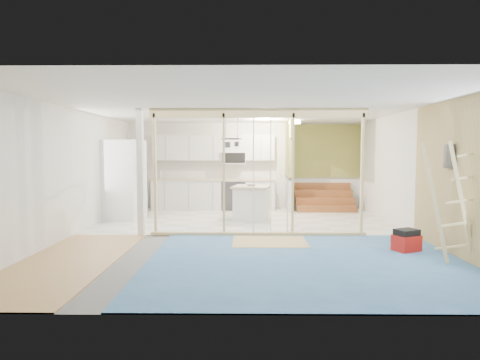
{
  "coord_description": "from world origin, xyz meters",
  "views": [
    {
      "loc": [
        0.02,
        -8.12,
        1.72
      ],
      "look_at": [
        -0.08,
        0.6,
        1.11
      ],
      "focal_mm": 30.0,
      "sensor_mm": 36.0,
      "label": 1
    }
  ],
  "objects_px": {
    "fridge": "(124,180)",
    "ladder": "(452,202)",
    "island": "(251,203)",
    "toolbox": "(406,241)"
  },
  "relations": [
    {
      "from": "toolbox",
      "to": "ladder",
      "type": "height_order",
      "value": "ladder"
    },
    {
      "from": "ladder",
      "to": "island",
      "type": "bearing_deg",
      "value": 143.54
    },
    {
      "from": "island",
      "to": "toolbox",
      "type": "height_order",
      "value": "island"
    },
    {
      "from": "ladder",
      "to": "toolbox",
      "type": "bearing_deg",
      "value": 133.02
    },
    {
      "from": "fridge",
      "to": "toolbox",
      "type": "xyz_separation_m",
      "value": [
        5.84,
        -3.21,
        -0.82
      ]
    },
    {
      "from": "fridge",
      "to": "island",
      "type": "bearing_deg",
      "value": 8.27
    },
    {
      "from": "fridge",
      "to": "ladder",
      "type": "bearing_deg",
      "value": -23.32
    },
    {
      "from": "fridge",
      "to": "ladder",
      "type": "xyz_separation_m",
      "value": [
        6.22,
        -3.95,
        -0.05
      ]
    },
    {
      "from": "toolbox",
      "to": "fridge",
      "type": "bearing_deg",
      "value": 126.28
    },
    {
      "from": "fridge",
      "to": "island",
      "type": "distance_m",
      "value": 3.27
    }
  ]
}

